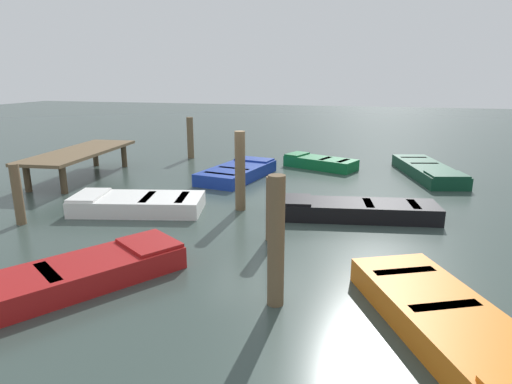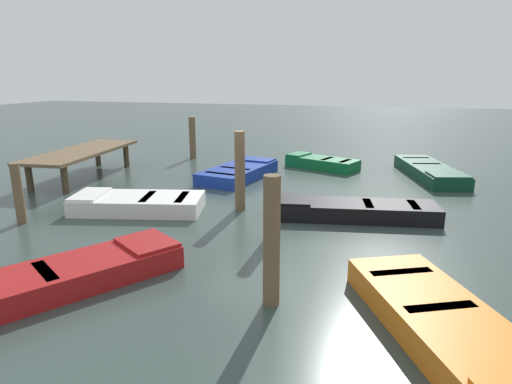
# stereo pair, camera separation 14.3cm
# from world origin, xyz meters

# --- Properties ---
(ground_plane) EXTENTS (80.00, 80.00, 0.00)m
(ground_plane) POSITION_xyz_m (0.00, 0.00, 0.00)
(ground_plane) COLOR #33423D
(dock_segment) EXTENTS (5.12, 2.15, 0.95)m
(dock_segment) POSITION_xyz_m (1.58, 6.61, 0.83)
(dock_segment) COLOR brown
(dock_segment) RESTS_ON ground_plane
(rowboat_black) EXTENTS (1.70, 4.07, 0.46)m
(rowboat_black) POSITION_xyz_m (-0.51, -2.65, 0.22)
(rowboat_black) COLOR black
(rowboat_black) RESTS_ON ground_plane
(rowboat_green) EXTENTS (1.99, 2.89, 0.46)m
(rowboat_green) POSITION_xyz_m (5.30, -1.11, 0.22)
(rowboat_green) COLOR #0F602D
(rowboat_green) RESTS_ON ground_plane
(rowboat_red) EXTENTS (3.86, 3.14, 0.46)m
(rowboat_red) POSITION_xyz_m (-5.53, 1.73, 0.22)
(rowboat_red) COLOR maroon
(rowboat_red) RESTS_ON ground_plane
(rowboat_orange) EXTENTS (4.23, 2.90, 0.46)m
(rowboat_orange) POSITION_xyz_m (-5.61, -4.23, 0.22)
(rowboat_orange) COLOR orange
(rowboat_orange) RESTS_ON ground_plane
(rowboat_blue) EXTENTS (3.59, 2.07, 0.46)m
(rowboat_blue) POSITION_xyz_m (2.91, 1.42, 0.22)
(rowboat_blue) COLOR navy
(rowboat_blue) RESTS_ON ground_plane
(rowboat_white) EXTENTS (2.10, 3.51, 0.46)m
(rowboat_white) POSITION_xyz_m (-1.40, 2.81, 0.22)
(rowboat_white) COLOR silver
(rowboat_white) RESTS_ON ground_plane
(rowboat_dark_green) EXTENTS (4.36, 2.24, 0.46)m
(rowboat_dark_green) POSITION_xyz_m (4.84, -4.90, 0.22)
(rowboat_dark_green) COLOR #0C3823
(rowboat_dark_green) RESTS_ON ground_plane
(mooring_piling_far_right) EXTENTS (0.26, 0.26, 2.05)m
(mooring_piling_far_right) POSITION_xyz_m (-5.15, -1.68, 1.02)
(mooring_piling_far_right) COLOR brown
(mooring_piling_far_right) RESTS_ON ground_plane
(mooring_piling_near_left) EXTENTS (0.26, 0.26, 1.39)m
(mooring_piling_near_left) POSITION_xyz_m (-2.50, -1.01, 0.70)
(mooring_piling_near_left) COLOR brown
(mooring_piling_near_left) RESTS_ON ground_plane
(mooring_piling_far_left) EXTENTS (0.22, 0.22, 1.46)m
(mooring_piling_far_left) POSITION_xyz_m (-3.02, 4.98, 0.73)
(mooring_piling_far_left) COLOR brown
(mooring_piling_far_left) RESTS_ON ground_plane
(mooring_piling_mid_left) EXTENTS (0.27, 0.27, 2.06)m
(mooring_piling_mid_left) POSITION_xyz_m (-0.56, 0.27, 1.03)
(mooring_piling_mid_left) COLOR brown
(mooring_piling_mid_left) RESTS_ON ground_plane
(mooring_piling_near_right) EXTENTS (0.27, 0.27, 1.72)m
(mooring_piling_near_right) POSITION_xyz_m (5.98, 4.45, 0.86)
(mooring_piling_near_right) COLOR brown
(mooring_piling_near_right) RESTS_ON ground_plane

